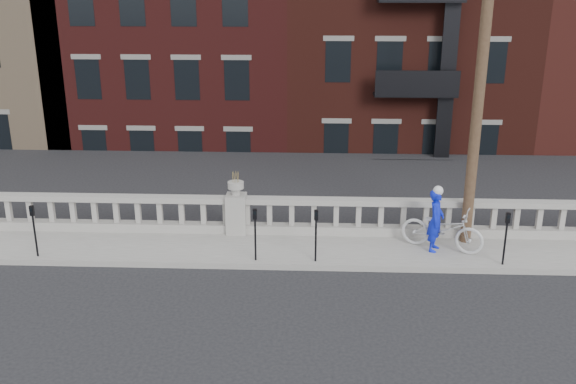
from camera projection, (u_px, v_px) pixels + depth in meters
The scene contains 12 objects.
ground at pixel (216, 307), 14.13m from camera, with size 120.00×120.00×0.00m, color black.
sidewalk at pixel (233, 248), 16.94m from camera, with size 32.00×2.20×0.15m, color gray.
balustrade at pixel (237, 216), 17.66m from camera, with size 28.00×0.34×1.03m.
planter_pedestal at pixel (236, 209), 17.60m from camera, with size 0.55×0.55×1.76m.
lower_level at pixel (287, 58), 35.06m from camera, with size 80.00×44.00×20.80m.
utility_pole at pixel (483, 48), 15.60m from camera, with size 1.60×0.28×10.00m.
parking_meter_a at pixel (34, 225), 16.04m from camera, with size 0.10×0.09×1.36m.
parking_meter_b at pixel (255, 229), 15.81m from camera, with size 0.10×0.09×1.36m.
parking_meter_c at pixel (316, 230), 15.75m from camera, with size 0.10×0.09×1.36m.
parking_meter_d at pixel (506, 233), 15.57m from camera, with size 0.10×0.09×1.36m.
bicycle at pixel (442, 229), 16.55m from camera, with size 0.75×2.14×1.12m, color silver.
cyclist at pixel (436, 220), 16.41m from camera, with size 0.60×0.39×1.64m, color #0D1DCE.
Camera 1 is at (2.12, -12.48, 6.94)m, focal length 40.00 mm.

